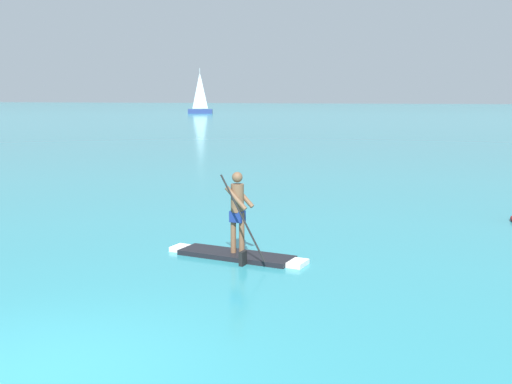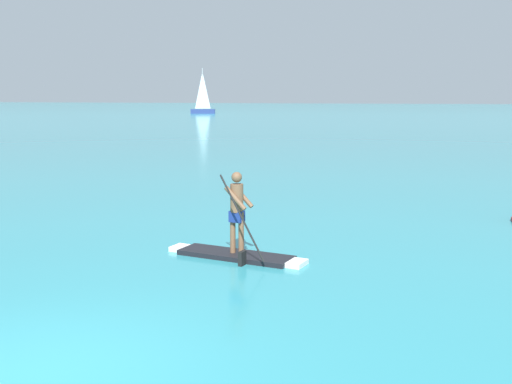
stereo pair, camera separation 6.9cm
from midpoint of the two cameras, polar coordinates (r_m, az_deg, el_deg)
ground at (r=7.90m, az=-19.71°, el=-15.69°), size 440.00×440.00×0.00m
paddleboarder_mid_center at (r=12.25m, az=-1.92°, el=-4.45°), size 2.99×1.18×1.78m
sailboat_left_horizon at (r=106.27m, az=-5.23°, el=7.95°), size 4.27×2.09×7.66m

